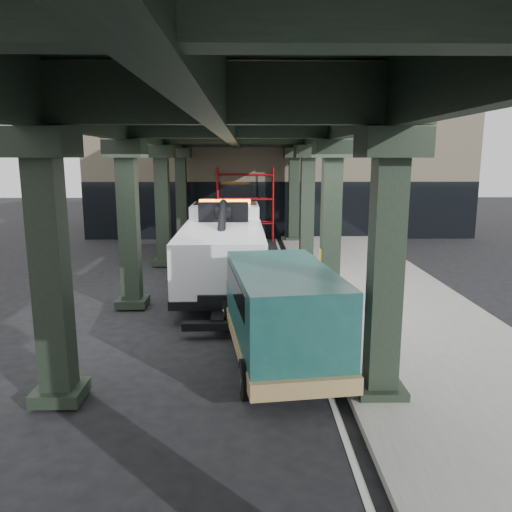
{
  "coord_description": "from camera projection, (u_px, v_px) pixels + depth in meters",
  "views": [
    {
      "loc": [
        0.12,
        -12.73,
        4.5
      ],
      "look_at": [
        0.36,
        1.45,
        1.7
      ],
      "focal_mm": 35.0,
      "sensor_mm": 36.0,
      "label": 1
    }
  ],
  "objects": [
    {
      "name": "ground",
      "position": [
        244.0,
        329.0,
        13.36
      ],
      "size": [
        90.0,
        90.0,
        0.0
      ],
      "primitive_type": "plane",
      "color": "black",
      "rests_on": "ground"
    },
    {
      "name": "sidewalk",
      "position": [
        390.0,
        304.0,
        15.38
      ],
      "size": [
        5.0,
        40.0,
        0.15
      ],
      "primitive_type": "cube",
      "color": "gray",
      "rests_on": "ground"
    },
    {
      "name": "lane_stripe",
      "position": [
        299.0,
        306.0,
        15.34
      ],
      "size": [
        0.12,
        38.0,
        0.01
      ],
      "primitive_type": "cube",
      "color": "silver",
      "rests_on": "ground"
    },
    {
      "name": "viaduct",
      "position": [
        229.0,
        124.0,
        14.25
      ],
      "size": [
        7.4,
        32.0,
        6.4
      ],
      "color": "black",
      "rests_on": "ground"
    },
    {
      "name": "building",
      "position": [
        276.0,
        166.0,
        32.23
      ],
      "size": [
        22.0,
        10.0,
        8.0
      ],
      "primitive_type": "cube",
      "color": "#C6B793",
      "rests_on": "ground"
    },
    {
      "name": "scaffolding",
      "position": [
        245.0,
        202.0,
        27.31
      ],
      "size": [
        3.08,
        0.88,
        4.0
      ],
      "color": "#B50E13",
      "rests_on": "ground"
    },
    {
      "name": "tow_truck",
      "position": [
        224.0,
        244.0,
        17.69
      ],
      "size": [
        2.94,
        9.38,
        3.06
      ],
      "rotation": [
        0.0,
        0.0,
        0.01
      ],
      "color": "black",
      "rests_on": "ground"
    },
    {
      "name": "towed_van",
      "position": [
        280.0,
        310.0,
        11.04
      ],
      "size": [
        2.75,
        5.64,
        2.2
      ],
      "rotation": [
        0.0,
        0.0,
        0.13
      ],
      "color": "#113E3B",
      "rests_on": "ground"
    }
  ]
}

